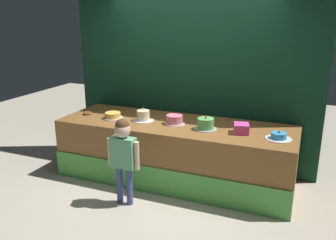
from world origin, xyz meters
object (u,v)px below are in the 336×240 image
child_figure (123,150)px  cake_far_right (279,136)px  pink_box (241,128)px  donut (87,113)px  cake_center (175,120)px  cake_right (206,124)px  cake_far_left (113,116)px  cake_left (143,116)px

child_figure → cake_far_right: (1.70, 0.75, 0.15)m
pink_box → donut: bearing=-179.9°
pink_box → cake_far_right: pink_box is taller
child_figure → cake_center: (0.32, 0.86, 0.18)m
cake_far_right → donut: bearing=178.9°
child_figure → donut: 1.33m
donut → cake_right: bearing=-0.5°
cake_far_left → cake_left: cake_left is taller
cake_far_left → cake_right: (1.37, 0.02, 0.03)m
cake_far_left → cake_far_right: 2.29m
cake_far_left → cake_far_right: bearing=-0.5°
child_figure → cake_far_left: child_figure is taller
pink_box → cake_left: bearing=179.1°
cake_center → pink_box: bearing=-3.2°
cake_far_right → pink_box: bearing=173.3°
cake_far_left → child_figure: bearing=-52.4°
cake_far_left → cake_right: cake_right is taller
cake_far_left → cake_far_right: (2.29, -0.02, -0.01)m
cake_right → donut: bearing=179.5°
child_figure → donut: size_ratio=8.62×
child_figure → donut: child_figure is taller
cake_far_right → cake_left: bearing=177.6°
pink_box → cake_right: (-0.46, -0.02, 0.01)m
pink_box → cake_far_right: size_ratio=0.64×
donut → cake_left: (0.92, 0.02, 0.05)m
cake_left → cake_right: size_ratio=1.05×
cake_center → cake_far_right: size_ratio=0.91×
cake_center → child_figure: bearing=-110.6°
child_figure → pink_box: 1.49m
cake_far_left → pink_box: bearing=1.1°
child_figure → pink_box: (1.24, 0.81, 0.18)m
child_figure → cake_far_right: bearing=23.9°
cake_center → cake_far_left: bearing=-174.7°
cake_center → donut: bearing=-177.8°
cake_far_left → cake_center: bearing=5.3°
cake_center → cake_right: size_ratio=0.98×
donut → cake_left: 0.92m
pink_box → cake_far_left: size_ratio=0.67×
cake_far_left → cake_center: size_ratio=1.04×
child_figure → cake_right: bearing=45.3°
child_figure → cake_far_left: size_ratio=3.70×
donut → cake_center: size_ratio=0.45×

